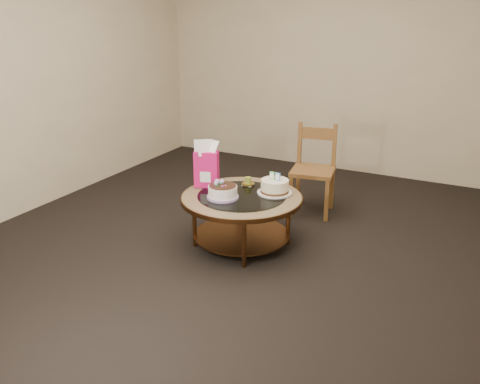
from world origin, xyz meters
The scene contains 8 objects.
ground centered at (0.00, 0.00, 0.00)m, with size 5.00×5.00×0.00m, color black.
room_walls centered at (0.00, 0.00, 1.54)m, with size 4.52×5.02×2.61m.
coffee_table centered at (0.00, 0.00, 0.38)m, with size 1.02×1.02×0.46m.
decorated_cake centered at (-0.11, -0.13, 0.51)m, with size 0.26×0.26×0.15m.
cream_cake centered at (0.22, 0.17, 0.52)m, with size 0.29×0.29×0.19m.
gift_bag centered at (-0.37, 0.06, 0.66)m, with size 0.23×0.19×0.41m.
pillar_candle centered at (-0.07, 0.25, 0.48)m, with size 0.11×0.11×0.08m.
dining_chair centered at (0.27, 1.02, 0.44)m, with size 0.47×0.47×0.87m.
Camera 1 is at (1.90, -3.71, 2.01)m, focal length 40.00 mm.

